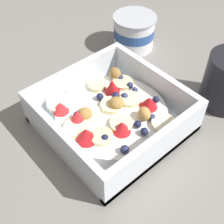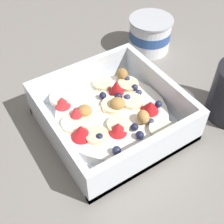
% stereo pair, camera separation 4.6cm
% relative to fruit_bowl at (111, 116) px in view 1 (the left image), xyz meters
% --- Properties ---
extents(ground_plane, '(2.40, 2.40, 0.00)m').
position_rel_fruit_bowl_xyz_m(ground_plane, '(-0.01, 0.01, -0.02)').
color(ground_plane, gray).
extents(fruit_bowl, '(0.20, 0.20, 0.06)m').
position_rel_fruit_bowl_xyz_m(fruit_bowl, '(0.00, 0.00, 0.00)').
color(fruit_bowl, white).
rests_on(fruit_bowl, ground).
extents(spoon, '(0.08, 0.17, 0.01)m').
position_rel_fruit_bowl_xyz_m(spoon, '(0.13, 0.02, -0.02)').
color(spoon, silver).
rests_on(spoon, ground).
extents(yogurt_cup, '(0.09, 0.09, 0.07)m').
position_rel_fruit_bowl_xyz_m(yogurt_cup, '(0.18, 0.13, 0.01)').
color(yogurt_cup, white).
rests_on(yogurt_cup, ground).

